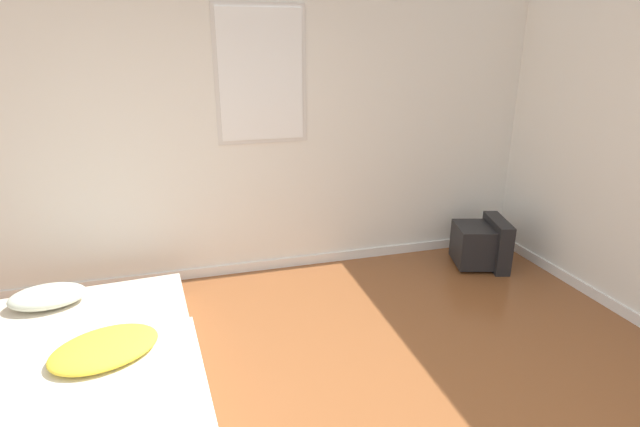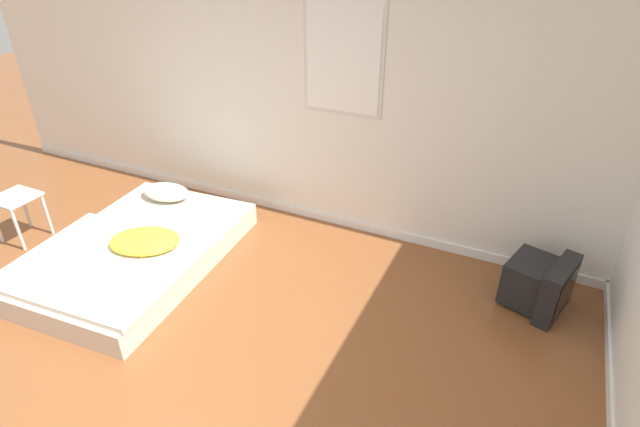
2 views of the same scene
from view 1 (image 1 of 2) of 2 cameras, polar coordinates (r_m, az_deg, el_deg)
wall_back at (r=4.37m, az=-11.43°, el=8.88°), size 8.19×0.08×2.60m
mattress_bed at (r=3.46m, az=-25.97°, el=-16.33°), size 1.55×2.17×0.37m
crt_tv at (r=4.98m, az=18.03°, el=-3.30°), size 0.57×0.58×0.46m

